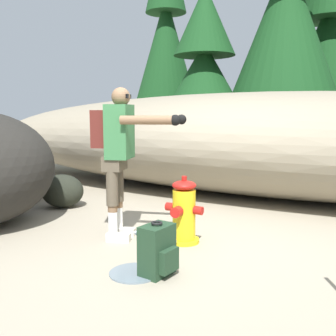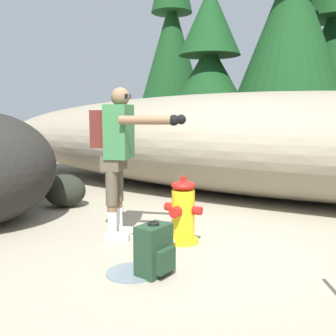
{
  "view_description": "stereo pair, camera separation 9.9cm",
  "coord_description": "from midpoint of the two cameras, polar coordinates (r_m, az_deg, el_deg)",
  "views": [
    {
      "loc": [
        1.9,
        -3.55,
        1.39
      ],
      "look_at": [
        -0.27,
        0.38,
        0.75
      ],
      "focal_mm": 41.52,
      "sensor_mm": 36.0,
      "label": 1
    },
    {
      "loc": [
        1.98,
        -3.51,
        1.39
      ],
      "look_at": [
        -0.27,
        0.38,
        0.75
      ],
      "focal_mm": 41.52,
      "sensor_mm": 36.0,
      "label": 2
    }
  ],
  "objects": [
    {
      "name": "pine_tree_left",
      "position": [
        10.74,
        5.06,
        14.47
      ],
      "size": [
        2.53,
        2.53,
        4.71
      ],
      "color": "#47331E",
      "rests_on": "ground_plane"
    },
    {
      "name": "ground_plane",
      "position": [
        4.27,
        0.09,
        -11.18
      ],
      "size": [
        56.0,
        56.0,
        0.04
      ],
      "primitive_type": "cube",
      "color": "gray"
    },
    {
      "name": "pine_tree_right",
      "position": [
        12.0,
        22.23,
        17.2
      ],
      "size": [
        2.7,
        2.7,
        6.78
      ],
      "color": "#47331E",
      "rests_on": "ground_plane"
    },
    {
      "name": "dirt_embankment",
      "position": [
        6.88,
        12.45,
        3.58
      ],
      "size": [
        12.25,
        3.2,
        1.74
      ],
      "primitive_type": "ellipsoid",
      "color": "gray",
      "rests_on": "ground_plane"
    },
    {
      "name": "hydrant_water_jet",
      "position": [
        3.7,
        -3.04,
        -11.17
      ],
      "size": [
        0.45,
        1.02,
        0.42
      ],
      "color": "silver",
      "rests_on": "ground_plane"
    },
    {
      "name": "utility_worker",
      "position": [
        4.23,
        -7.77,
        3.36
      ],
      "size": [
        1.04,
        0.7,
        1.66
      ],
      "rotation": [
        0.0,
        0.0,
        0.33
      ],
      "color": "beige",
      "rests_on": "ground_plane"
    },
    {
      "name": "boulder_mid",
      "position": [
        6.88,
        -20.59,
        -1.33
      ],
      "size": [
        1.15,
        1.16,
        0.65
      ],
      "primitive_type": "ellipsoid",
      "rotation": [
        0.0,
        0.0,
        2.88
      ],
      "color": "#20242F",
      "rests_on": "ground_plane"
    },
    {
      "name": "fire_hydrant",
      "position": [
        4.19,
        1.66,
        -6.53
      ],
      "size": [
        0.43,
        0.38,
        0.73
      ],
      "color": "gold",
      "rests_on": "ground_plane"
    },
    {
      "name": "spare_backpack",
      "position": [
        3.41,
        -2.4,
        -12.02
      ],
      "size": [
        0.31,
        0.32,
        0.47
      ],
      "rotation": [
        0.0,
        0.0,
        6.16
      ],
      "color": "#1E3823",
      "rests_on": "ground_plane"
    },
    {
      "name": "pine_tree_far_left",
      "position": [
        12.94,
        -0.54,
        19.76
      ],
      "size": [
        1.98,
        1.98,
        7.31
      ],
      "color": "#47331E",
      "rests_on": "ground_plane"
    },
    {
      "name": "pine_tree_center",
      "position": [
        10.6,
        16.74,
        22.55
      ],
      "size": [
        2.67,
        2.67,
        7.52
      ],
      "color": "#47331E",
      "rests_on": "ground_plane"
    },
    {
      "name": "boulder_outlier",
      "position": [
        5.96,
        -15.71,
        -3.26
      ],
      "size": [
        0.77,
        0.71,
        0.49
      ],
      "primitive_type": "ellipsoid",
      "rotation": [
        0.0,
        0.0,
        3.55
      ],
      "color": "black",
      "rests_on": "ground_plane"
    }
  ]
}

